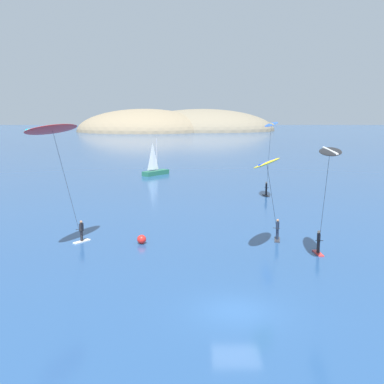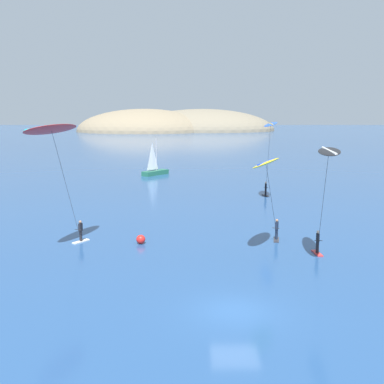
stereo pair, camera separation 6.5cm
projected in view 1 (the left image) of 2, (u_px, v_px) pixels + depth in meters
The scene contains 8 objects.
ground_plane at pixel (236, 311), 24.58m from camera, with size 600.00×600.00×0.00m, color navy.
headland_island at pixel (174, 131), 230.80m from camera, with size 94.09×62.22×21.04m.
sailboat_near at pixel (156, 171), 75.98m from camera, with size 4.49×5.23×5.70m.
kitesurfer_blue at pixel (270, 131), 52.57m from camera, with size 1.76×7.07×8.93m.
kitesurfer_black at pixel (328, 161), 30.77m from camera, with size 1.72×6.28×7.82m.
kitesurfer_red at pixel (53, 137), 33.36m from camera, with size 3.37×6.67×9.29m.
kitesurfer_yellow at pixel (267, 169), 33.60m from camera, with size 3.45×6.86×6.94m.
marker_buoy at pixel (141, 239), 36.91m from camera, with size 0.70×0.70×0.70m, color red.
Camera 1 is at (-2.29, -23.19, 10.19)m, focal length 45.00 mm.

